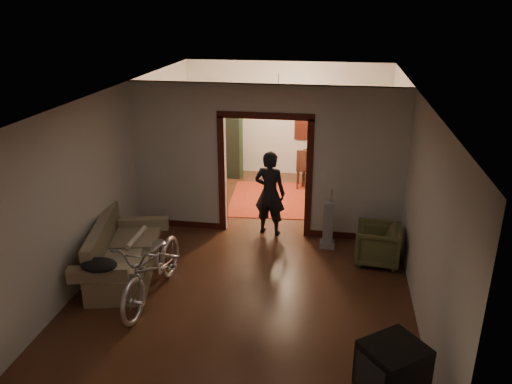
% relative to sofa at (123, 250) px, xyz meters
% --- Properties ---
extents(floor, '(5.00, 8.50, 0.01)m').
position_rel_sofa_xyz_m(floor, '(1.98, 1.23, -0.44)').
color(floor, '#381D12').
rests_on(floor, ground).
extents(ceiling, '(5.00, 8.50, 0.01)m').
position_rel_sofa_xyz_m(ceiling, '(1.98, 1.23, 2.36)').
color(ceiling, white).
rests_on(ceiling, floor).
extents(wall_back, '(5.00, 0.02, 2.80)m').
position_rel_sofa_xyz_m(wall_back, '(1.98, 5.48, 0.96)').
color(wall_back, beige).
rests_on(wall_back, floor).
extents(wall_left, '(0.02, 8.50, 2.80)m').
position_rel_sofa_xyz_m(wall_left, '(-0.52, 1.23, 0.96)').
color(wall_left, beige).
rests_on(wall_left, floor).
extents(wall_right, '(0.02, 8.50, 2.80)m').
position_rel_sofa_xyz_m(wall_right, '(4.48, 1.23, 0.96)').
color(wall_right, beige).
rests_on(wall_right, floor).
extents(partition_wall, '(5.00, 0.14, 2.80)m').
position_rel_sofa_xyz_m(partition_wall, '(1.98, 1.98, 0.96)').
color(partition_wall, beige).
rests_on(partition_wall, floor).
extents(door_casing, '(1.74, 0.20, 2.32)m').
position_rel_sofa_xyz_m(door_casing, '(1.98, 1.98, 0.66)').
color(door_casing, '#38120C').
rests_on(door_casing, floor).
extents(far_window, '(0.98, 0.06, 1.28)m').
position_rel_sofa_xyz_m(far_window, '(2.68, 5.44, 1.11)').
color(far_window, black).
rests_on(far_window, wall_back).
extents(chandelier, '(0.24, 0.24, 0.24)m').
position_rel_sofa_xyz_m(chandelier, '(1.98, 3.73, 1.91)').
color(chandelier, '#FFE0A5').
rests_on(chandelier, ceiling).
extents(light_switch, '(0.08, 0.01, 0.12)m').
position_rel_sofa_xyz_m(light_switch, '(3.03, 1.91, 0.81)').
color(light_switch, silver).
rests_on(light_switch, partition_wall).
extents(sofa, '(1.26, 2.05, 0.88)m').
position_rel_sofa_xyz_m(sofa, '(0.00, 0.00, 0.00)').
color(sofa, '#736B4D').
rests_on(sofa, floor).
extents(rolled_paper, '(0.09, 0.75, 0.09)m').
position_rel_sofa_xyz_m(rolled_paper, '(0.10, 0.30, 0.09)').
color(rolled_paper, beige).
rests_on(rolled_paper, sofa).
extents(jacket, '(0.52, 0.39, 0.15)m').
position_rel_sofa_xyz_m(jacket, '(0.05, -0.91, 0.24)').
color(jacket, black).
rests_on(jacket, sofa).
extents(bicycle, '(0.80, 2.01, 1.04)m').
position_rel_sofa_xyz_m(bicycle, '(0.70, -0.55, 0.08)').
color(bicycle, silver).
rests_on(bicycle, floor).
extents(armchair, '(0.78, 0.77, 0.66)m').
position_rel_sofa_xyz_m(armchair, '(4.01, 1.09, -0.11)').
color(armchair, brown).
rests_on(armchair, floor).
extents(crt_tv, '(0.77, 0.76, 0.50)m').
position_rel_sofa_xyz_m(crt_tv, '(3.93, -2.44, 0.31)').
color(crt_tv, black).
rests_on(crt_tv, tv_stand).
extents(vacuum, '(0.28, 0.23, 0.87)m').
position_rel_sofa_xyz_m(vacuum, '(3.18, 1.50, -0.00)').
color(vacuum, gray).
rests_on(vacuum, floor).
extents(person, '(0.65, 0.49, 1.62)m').
position_rel_sofa_xyz_m(person, '(2.08, 1.91, 0.37)').
color(person, black).
rests_on(person, floor).
extents(oriental_rug, '(1.80, 2.27, 0.02)m').
position_rel_sofa_xyz_m(oriental_rug, '(1.81, 3.61, -0.43)').
color(oriental_rug, maroon).
rests_on(oriental_rug, floor).
extents(locker, '(0.93, 0.67, 1.68)m').
position_rel_sofa_xyz_m(locker, '(0.53, 5.05, 0.40)').
color(locker, '#20341F').
rests_on(locker, floor).
extents(globe, '(0.28, 0.28, 0.28)m').
position_rel_sofa_xyz_m(globe, '(0.53, 5.05, 1.50)').
color(globe, '#1E5972').
rests_on(globe, locker).
extents(desk, '(1.08, 0.66, 0.77)m').
position_rel_sofa_xyz_m(desk, '(2.98, 4.76, -0.05)').
color(desk, black).
rests_on(desk, floor).
extents(desk_chair, '(0.51, 0.51, 0.96)m').
position_rel_sofa_xyz_m(desk_chair, '(2.58, 4.50, 0.04)').
color(desk_chair, black).
rests_on(desk_chair, floor).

